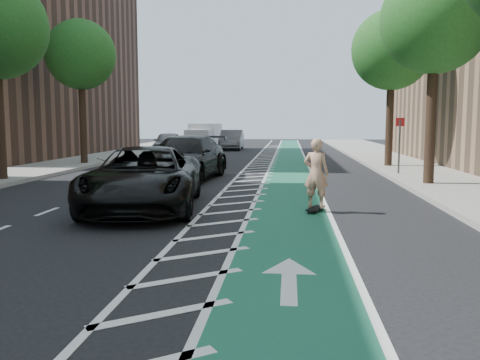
# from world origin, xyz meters

# --- Properties ---
(ground) EXTENTS (120.00, 120.00, 0.00)m
(ground) POSITION_xyz_m (0.00, 0.00, 0.00)
(ground) COLOR black
(ground) RESTS_ON ground
(bike_lane) EXTENTS (2.00, 90.00, 0.01)m
(bike_lane) POSITION_xyz_m (3.00, 10.00, 0.01)
(bike_lane) COLOR #195A42
(bike_lane) RESTS_ON ground
(buffer_strip) EXTENTS (1.40, 90.00, 0.01)m
(buffer_strip) POSITION_xyz_m (1.50, 10.00, 0.01)
(buffer_strip) COLOR silver
(buffer_strip) RESTS_ON ground
(sidewalk_right) EXTENTS (5.00, 90.00, 0.15)m
(sidewalk_right) POSITION_xyz_m (9.50, 10.00, 0.07)
(sidewalk_right) COLOR gray
(sidewalk_right) RESTS_ON ground
(curb_right) EXTENTS (0.12, 90.00, 0.16)m
(curb_right) POSITION_xyz_m (7.05, 10.00, 0.08)
(curb_right) COLOR gray
(curb_right) RESTS_ON ground
(curb_left) EXTENTS (0.12, 90.00, 0.16)m
(curb_left) POSITION_xyz_m (-7.05, 10.00, 0.08)
(curb_left) COLOR gray
(curb_left) RESTS_ON ground
(tree_r_c) EXTENTS (4.20, 4.20, 7.90)m
(tree_r_c) POSITION_xyz_m (7.90, 8.00, 5.77)
(tree_r_c) COLOR #382619
(tree_r_c) RESTS_ON ground
(tree_r_d) EXTENTS (4.20, 4.20, 7.90)m
(tree_r_d) POSITION_xyz_m (7.90, 16.00, 5.77)
(tree_r_d) COLOR #382619
(tree_r_d) RESTS_ON ground
(tree_l_d) EXTENTS (4.20, 4.20, 7.90)m
(tree_l_d) POSITION_xyz_m (-7.90, 16.00, 5.77)
(tree_l_d) COLOR #382619
(tree_l_d) RESTS_ON ground
(sign_post) EXTENTS (0.35, 0.08, 2.47)m
(sign_post) POSITION_xyz_m (7.60, 12.00, 1.35)
(sign_post) COLOR #4C4C4C
(sign_post) RESTS_ON ground
(skateboard) EXTENTS (0.53, 0.91, 0.12)m
(skateboard) POSITION_xyz_m (3.67, 3.01, 0.10)
(skateboard) COLOR black
(skateboard) RESTS_ON ground
(skateboarder) EXTENTS (0.75, 0.62, 1.77)m
(skateboarder) POSITION_xyz_m (3.67, 3.01, 1.00)
(skateboarder) COLOR tan
(skateboarder) RESTS_ON skateboard
(suv_near) EXTENTS (3.46, 6.23, 1.65)m
(suv_near) POSITION_xyz_m (-0.82, 3.06, 0.82)
(suv_near) COLOR black
(suv_near) RESTS_ON ground
(suv_far) EXTENTS (3.03, 6.26, 1.75)m
(suv_far) POSITION_xyz_m (-1.16, 9.94, 0.88)
(suv_far) COLOR black
(suv_far) RESTS_ON ground
(car_silver) EXTENTS (2.51, 4.97, 1.62)m
(car_silver) POSITION_xyz_m (-5.75, 26.16, 0.81)
(car_silver) COLOR #97979C
(car_silver) RESTS_ON ground
(car_grey) EXTENTS (1.88, 5.08, 1.66)m
(car_grey) POSITION_xyz_m (-1.84, 32.47, 0.83)
(car_grey) COLOR #5D5E62
(car_grey) RESTS_ON ground
(box_truck) EXTENTS (2.68, 5.38, 2.18)m
(box_truck) POSITION_xyz_m (-4.86, 36.33, 1.00)
(box_truck) COLOR white
(box_truck) RESTS_ON ground
(barrel_a) EXTENTS (0.62, 0.62, 0.84)m
(barrel_a) POSITION_xyz_m (-2.20, 3.98, 0.40)
(barrel_a) COLOR #DD5F0B
(barrel_a) RESTS_ON ground
(barrel_b) EXTENTS (0.71, 0.71, 0.97)m
(barrel_b) POSITION_xyz_m (-2.17, 9.88, 0.46)
(barrel_b) COLOR orange
(barrel_b) RESTS_ON ground
(barrel_c) EXTENTS (0.67, 0.67, 0.92)m
(barrel_c) POSITION_xyz_m (-2.40, 18.47, 0.43)
(barrel_c) COLOR #EF560C
(barrel_c) RESTS_ON ground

